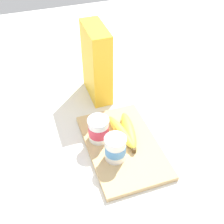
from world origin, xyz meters
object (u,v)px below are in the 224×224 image
object	(u,v)px
cutting_board	(123,146)
yogurt_cup_back	(99,129)
banana_bunch	(125,131)
yogurt_cup_front	(115,148)
cereal_box	(97,63)

from	to	relation	value
cutting_board	yogurt_cup_back	bearing A→B (deg)	52.40
cutting_board	banana_bunch	bearing A→B (deg)	-30.59
yogurt_cup_front	banana_bunch	distance (m)	0.11
cutting_board	banana_bunch	world-z (taller)	banana_bunch
cereal_box	yogurt_cup_front	world-z (taller)	cereal_box
yogurt_cup_back	banana_bunch	world-z (taller)	yogurt_cup_back
cereal_box	banana_bunch	xyz separation A→B (m)	(-0.26, -0.02, -0.11)
cereal_box	yogurt_cup_front	xyz separation A→B (m)	(-0.34, 0.05, -0.08)
yogurt_cup_back	banana_bunch	distance (m)	0.09
cutting_board	yogurt_cup_front	xyz separation A→B (m)	(-0.04, 0.04, 0.05)
yogurt_cup_back	cereal_box	bearing A→B (deg)	-15.93
yogurt_cup_back	banana_bunch	bearing A→B (deg)	-97.05
cutting_board	cereal_box	bearing A→B (deg)	-1.41
cereal_box	banana_bunch	distance (m)	0.28
yogurt_cup_back	yogurt_cup_front	bearing A→B (deg)	-165.52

